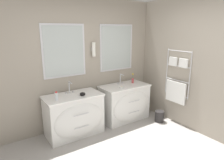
{
  "coord_description": "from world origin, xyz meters",
  "views": [
    {
      "loc": [
        -1.67,
        -1.73,
        1.99
      ],
      "look_at": [
        0.38,
        1.35,
        1.04
      ],
      "focal_mm": 32.0,
      "sensor_mm": 36.0,
      "label": 1
    }
  ],
  "objects_px": {
    "toiletry_bottle": "(56,96)",
    "amenity_bowl": "(83,94)",
    "vanity_right": "(125,103)",
    "flower_vase": "(133,79)",
    "vanity_left": "(75,115)",
    "waste_bin": "(159,116)"
  },
  "relations": [
    {
      "from": "vanity_left",
      "to": "amenity_bowl",
      "type": "height_order",
      "value": "amenity_bowl"
    },
    {
      "from": "flower_vase",
      "to": "amenity_bowl",
      "type": "bearing_deg",
      "value": -172.32
    },
    {
      "from": "flower_vase",
      "to": "toiletry_bottle",
      "type": "bearing_deg",
      "value": -175.16
    },
    {
      "from": "waste_bin",
      "to": "flower_vase",
      "type": "bearing_deg",
      "value": 114.43
    },
    {
      "from": "vanity_right",
      "to": "waste_bin",
      "type": "height_order",
      "value": "vanity_right"
    },
    {
      "from": "toiletry_bottle",
      "to": "waste_bin",
      "type": "relative_size",
      "value": 0.65
    },
    {
      "from": "waste_bin",
      "to": "vanity_right",
      "type": "bearing_deg",
      "value": 137.22
    },
    {
      "from": "toiletry_bottle",
      "to": "waste_bin",
      "type": "distance_m",
      "value": 2.28
    },
    {
      "from": "vanity_left",
      "to": "flower_vase",
      "type": "distance_m",
      "value": 1.57
    },
    {
      "from": "amenity_bowl",
      "to": "flower_vase",
      "type": "height_order",
      "value": "flower_vase"
    },
    {
      "from": "toiletry_bottle",
      "to": "flower_vase",
      "type": "height_order",
      "value": "flower_vase"
    },
    {
      "from": "vanity_right",
      "to": "amenity_bowl",
      "type": "height_order",
      "value": "amenity_bowl"
    },
    {
      "from": "vanity_right",
      "to": "toiletry_bottle",
      "type": "relative_size",
      "value": 6.78
    },
    {
      "from": "vanity_left",
      "to": "vanity_right",
      "type": "xyz_separation_m",
      "value": [
        1.21,
        0.0,
        0.0
      ]
    },
    {
      "from": "vanity_left",
      "to": "toiletry_bottle",
      "type": "xyz_separation_m",
      "value": [
        -0.34,
        -0.06,
        0.46
      ]
    },
    {
      "from": "vanity_left",
      "to": "toiletry_bottle",
      "type": "bearing_deg",
      "value": -170.17
    },
    {
      "from": "vanity_right",
      "to": "amenity_bowl",
      "type": "xyz_separation_m",
      "value": [
        -1.07,
        -0.09,
        0.42
      ]
    },
    {
      "from": "toiletry_bottle",
      "to": "amenity_bowl",
      "type": "height_order",
      "value": "toiletry_bottle"
    },
    {
      "from": "toiletry_bottle",
      "to": "amenity_bowl",
      "type": "distance_m",
      "value": 0.48
    },
    {
      "from": "vanity_left",
      "to": "waste_bin",
      "type": "xyz_separation_m",
      "value": [
        1.77,
        -0.52,
        -0.27
      ]
    },
    {
      "from": "flower_vase",
      "to": "vanity_left",
      "type": "bearing_deg",
      "value": -176.3
    },
    {
      "from": "amenity_bowl",
      "to": "waste_bin",
      "type": "height_order",
      "value": "amenity_bowl"
    }
  ]
}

